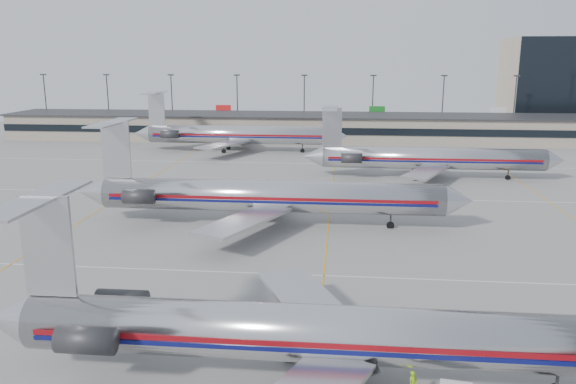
# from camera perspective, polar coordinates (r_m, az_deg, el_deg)

# --- Properties ---
(ground) EXTENTS (260.00, 260.00, 0.00)m
(ground) POSITION_cam_1_polar(r_m,az_deg,el_deg) (42.52, 3.17, -13.47)
(ground) COLOR gray
(ground) RESTS_ON ground
(apron_markings) EXTENTS (160.00, 0.15, 0.02)m
(apron_markings) POSITION_cam_1_polar(r_m,az_deg,el_deg) (51.64, 3.66, -8.46)
(apron_markings) COLOR silver
(apron_markings) RESTS_ON ground
(terminal) EXTENTS (162.00, 17.00, 6.25)m
(terminal) POSITION_cam_1_polar(r_m,az_deg,el_deg) (136.86, 5.01, 6.56)
(terminal) COLOR gray
(terminal) RESTS_ON ground
(light_mast_row) EXTENTS (163.60, 0.40, 15.28)m
(light_mast_row) POSITION_cam_1_polar(r_m,az_deg,el_deg) (150.32, 5.12, 9.24)
(light_mast_row) COLOR #38383D
(light_mast_row) RESTS_ON ground
(distant_building) EXTENTS (30.00, 20.00, 25.00)m
(distant_building) POSITION_cam_1_polar(r_m,az_deg,el_deg) (176.77, 26.06, 9.84)
(distant_building) COLOR tan
(distant_building) RESTS_ON ground
(jet_foreground) EXTENTS (43.63, 25.69, 11.42)m
(jet_foreground) POSITION_cam_1_polar(r_m,az_deg,el_deg) (34.43, 3.00, -14.08)
(jet_foreground) COLOR silver
(jet_foreground) RESTS_ON ground
(jet_second_row) EXTENTS (46.72, 27.51, 12.23)m
(jet_second_row) POSITION_cam_1_polar(r_m,az_deg,el_deg) (65.97, -2.58, -0.37)
(jet_second_row) COLOR silver
(jet_second_row) RESTS_ON ground
(jet_third_row) EXTENTS (42.30, 26.02, 11.57)m
(jet_third_row) POSITION_cam_1_polar(r_m,az_deg,el_deg) (95.09, 13.90, 3.37)
(jet_third_row) COLOR silver
(jet_third_row) RESTS_ON ground
(jet_back_row) EXTENTS (45.87, 28.22, 12.54)m
(jet_back_row) POSITION_cam_1_polar(r_m,az_deg,el_deg) (120.12, -5.37, 5.85)
(jet_back_row) COLOR silver
(jet_back_row) RESTS_ON ground
(ramp_worker_near) EXTENTS (0.72, 0.71, 1.67)m
(ramp_worker_near) POSITION_cam_1_polar(r_m,az_deg,el_deg) (35.04, 12.58, -18.54)
(ramp_worker_near) COLOR #8ECD13
(ramp_worker_near) RESTS_ON ground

